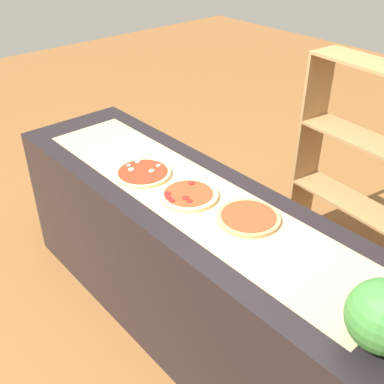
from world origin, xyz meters
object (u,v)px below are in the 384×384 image
Objects in this scene: pizza_mushroom_0 at (143,173)px; pizza_pepperoni_1 at (188,195)px; bookshelf at (376,184)px; pizza_plain_2 at (248,217)px; watermelon at (383,316)px.

pizza_pepperoni_1 is (0.32, 0.04, 0.00)m from pizza_mushroom_0.
pizza_pepperoni_1 is 0.21× the size of bookshelf.
pizza_plain_2 is (0.64, 0.12, 0.00)m from pizza_mushroom_0.
pizza_pepperoni_1 is at bearing -165.57° from pizza_plain_2.
pizza_mushroom_0 is at bearing -172.88° from pizza_pepperoni_1.
pizza_plain_2 is at bearing -92.43° from bookshelf.
watermelon is (1.07, -0.11, 0.11)m from pizza_pepperoni_1.
pizza_mushroom_0 is 1.22× the size of watermelon.
pizza_plain_2 is 1.19× the size of watermelon.
pizza_mushroom_0 is 1.02× the size of pizza_plain_2.
pizza_plain_2 is (0.32, 0.08, -0.00)m from pizza_pepperoni_1.
bookshelf is (0.05, 1.10, -0.25)m from pizza_plain_2.
pizza_mushroom_0 is 1.43m from bookshelf.
watermelon is 0.18× the size of bookshelf.
bookshelf is at bearing 118.51° from watermelon.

